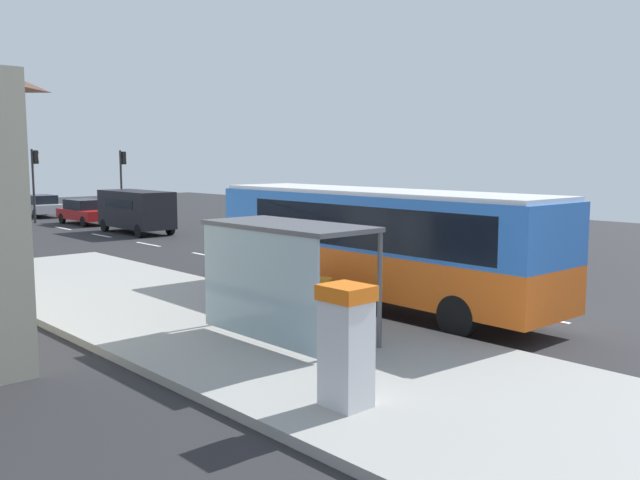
% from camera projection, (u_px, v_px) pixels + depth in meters
% --- Properties ---
extents(ground_plane, '(56.00, 92.00, 0.04)m').
position_uv_depth(ground_plane, '(202.00, 257.00, 28.35)').
color(ground_plane, '#262628').
extents(sidewalk_platform, '(6.20, 30.00, 0.18)m').
position_uv_depth(sidewalk_platform, '(254.00, 336.00, 15.28)').
color(sidewalk_platform, '#999993').
rests_on(sidewalk_platform, ground).
extents(lane_stripe_seg_1, '(0.16, 2.20, 0.01)m').
position_uv_depth(lane_stripe_seg_1, '(530.00, 316.00, 17.59)').
color(lane_stripe_seg_1, silver).
rests_on(lane_stripe_seg_1, ground).
extents(lane_stripe_seg_2, '(0.16, 2.20, 0.01)m').
position_uv_depth(lane_stripe_seg_2, '(385.00, 289.00, 21.23)').
color(lane_stripe_seg_2, silver).
rests_on(lane_stripe_seg_2, ground).
extents(lane_stripe_seg_3, '(0.16, 2.20, 0.01)m').
position_uv_depth(lane_stripe_seg_3, '(283.00, 270.00, 24.87)').
color(lane_stripe_seg_3, silver).
rests_on(lane_stripe_seg_3, ground).
extents(lane_stripe_seg_4, '(0.16, 2.20, 0.01)m').
position_uv_depth(lane_stripe_seg_4, '(207.00, 255.00, 28.52)').
color(lane_stripe_seg_4, silver).
rests_on(lane_stripe_seg_4, ground).
extents(lane_stripe_seg_5, '(0.16, 2.20, 0.01)m').
position_uv_depth(lane_stripe_seg_5, '(148.00, 244.00, 32.16)').
color(lane_stripe_seg_5, silver).
rests_on(lane_stripe_seg_5, ground).
extents(lane_stripe_seg_6, '(0.16, 2.20, 0.01)m').
position_uv_depth(lane_stripe_seg_6, '(101.00, 235.00, 35.80)').
color(lane_stripe_seg_6, silver).
rests_on(lane_stripe_seg_6, ground).
extents(lane_stripe_seg_7, '(0.16, 2.20, 0.01)m').
position_uv_depth(lane_stripe_seg_7, '(63.00, 228.00, 39.44)').
color(lane_stripe_seg_7, silver).
rests_on(lane_stripe_seg_7, ground).
extents(bus, '(2.79, 11.07, 3.21)m').
position_uv_depth(bus, '(374.00, 239.00, 18.72)').
color(bus, orange).
rests_on(bus, ground).
extents(white_van, '(2.06, 5.21, 2.30)m').
position_uv_depth(white_van, '(136.00, 209.00, 36.81)').
color(white_van, black).
rests_on(white_van, ground).
extents(sedan_near, '(1.93, 4.45, 1.52)m').
position_uv_depth(sedan_near, '(85.00, 211.00, 41.90)').
color(sedan_near, '#A51919').
rests_on(sedan_near, ground).
extents(sedan_far, '(2.00, 4.48, 1.52)m').
position_uv_depth(sedan_far, '(40.00, 205.00, 47.17)').
color(sedan_far, '#B7B7BC').
rests_on(sedan_far, ground).
extents(ticket_machine, '(0.66, 0.76, 1.94)m').
position_uv_depth(ticket_machine, '(346.00, 345.00, 10.62)').
color(ticket_machine, silver).
rests_on(ticket_machine, sidewalk_platform).
extents(recycling_bin_orange, '(0.52, 0.52, 0.95)m').
position_uv_depth(recycling_bin_orange, '(322.00, 297.00, 16.80)').
color(recycling_bin_orange, orange).
rests_on(recycling_bin_orange, sidewalk_platform).
extents(recycling_bin_blue, '(0.52, 0.52, 0.95)m').
position_uv_depth(recycling_bin_blue, '(303.00, 293.00, 17.31)').
color(recycling_bin_blue, blue).
rests_on(recycling_bin_blue, sidewalk_platform).
extents(recycling_bin_red, '(0.52, 0.52, 0.95)m').
position_uv_depth(recycling_bin_red, '(285.00, 289.00, 17.82)').
color(recycling_bin_red, red).
rests_on(recycling_bin_red, sidewalk_platform).
extents(recycling_bin_yellow, '(0.52, 0.52, 0.95)m').
position_uv_depth(recycling_bin_yellow, '(269.00, 285.00, 18.33)').
color(recycling_bin_yellow, yellow).
rests_on(recycling_bin_yellow, sidewalk_platform).
extents(traffic_light_near_side, '(0.49, 0.28, 4.56)m').
position_uv_depth(traffic_light_near_side, '(122.00, 173.00, 44.70)').
color(traffic_light_near_side, '#2D2D2D').
rests_on(traffic_light_near_side, ground).
extents(traffic_light_median, '(0.49, 0.28, 4.62)m').
position_uv_depth(traffic_light_median, '(35.00, 174.00, 42.42)').
color(traffic_light_median, '#2D2D2D').
rests_on(traffic_light_median, ground).
extents(bus_shelter, '(1.80, 4.00, 2.50)m').
position_uv_depth(bus_shelter, '(277.00, 252.00, 14.42)').
color(bus_shelter, '#4C4C51').
rests_on(bus_shelter, sidewalk_platform).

